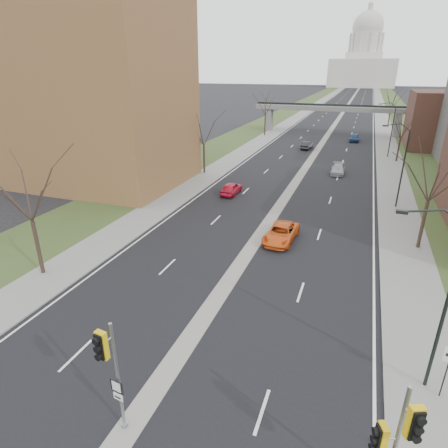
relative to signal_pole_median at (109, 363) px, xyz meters
The scene contains 26 objects.
ground 3.79m from the signal_pole_median, 75.70° to the left, with size 700.00×700.00×0.00m, color black.
road_surface 151.02m from the signal_pole_median, 89.91° to the left, with size 20.00×600.00×0.01m, color black.
median_strip 151.02m from the signal_pole_median, 89.91° to the left, with size 1.20×600.00×0.02m, color gray.
sidewalk_right 151.51m from the signal_pole_median, 85.36° to the left, with size 4.00×600.00×0.12m, color gray.
sidewalk_left 151.47m from the signal_pole_median, 94.45° to the left, with size 4.00×600.00×0.12m, color gray.
grass_verge_right 152.12m from the signal_pole_median, 83.11° to the left, with size 8.00×600.00×0.10m, color #2E411E.
grass_verge_left 152.06m from the signal_pole_median, 96.71° to the left, with size 8.00×600.00×0.10m, color #2E411E.
apartment_building 40.95m from the signal_pole_median, 129.74° to the left, with size 25.00×16.00×22.00m, color brown.
pedestrian_bridge 80.98m from the signal_pole_median, 89.82° to the left, with size 34.00×3.00×6.45m.
capitol 321.32m from the signal_pole_median, 89.96° to the left, with size 48.00×42.00×55.75m.
streetlight_near 13.63m from the signal_pole_median, 31.83° to the left, with size 2.61×0.20×8.70m.
streetlight_mid 34.99m from the signal_pole_median, 71.18° to the left, with size 2.61×0.20×8.70m.
streetlight_far 60.13m from the signal_pole_median, 79.21° to the left, with size 2.61×0.20×8.70m.
tree_left_a 15.87m from the signal_pole_median, 144.86° to the left, with size 7.20×7.20×9.40m.
tree_left_b 41.09m from the signal_pole_median, 108.12° to the left, with size 6.75×6.75×8.81m.
tree_left_c 74.16m from the signal_pole_median, 99.91° to the left, with size 7.65×7.65×9.99m.
tree_right_a 26.69m from the signal_pole_median, 60.03° to the left, with size 7.20×7.20×9.40m.
tree_right_b 57.56m from the signal_pole_median, 76.68° to the left, with size 6.30×6.30×8.22m.
tree_right_c 96.94m from the signal_pole_median, 82.14° to the left, with size 7.65×7.65×9.99m.
signal_pole_median is the anchor object (origin of this frame).
signal_pole_right 9.97m from the signal_pole_median, ahead, with size 1.22×0.88×5.29m.
car_left_near 32.07m from the signal_pole_median, 100.90° to the left, with size 1.67×4.14×1.41m, color red.
car_left_far 61.51m from the signal_pole_median, 91.63° to the left, with size 1.45×4.17×1.37m, color black.
car_right_near 20.85m from the signal_pole_median, 83.75° to the left, with size 2.33×5.05×1.40m, color #DB5617.
car_right_mid 45.57m from the signal_pole_median, 83.64° to the left, with size 1.80×4.44×1.29m, color #999BA1.
car_right_far 72.89m from the signal_pole_median, 85.15° to the left, with size 1.83×4.55×1.55m, color navy.
Camera 1 is at (7.54, -9.72, 13.84)m, focal length 30.00 mm.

